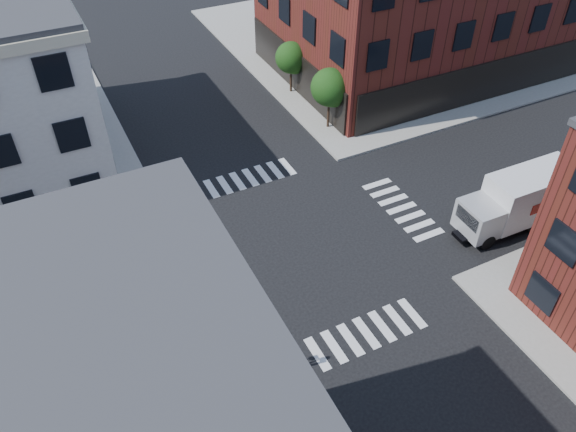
# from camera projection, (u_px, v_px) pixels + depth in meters

# --- Properties ---
(ground) EXTENTS (120.00, 120.00, 0.00)m
(ground) POSITION_uv_depth(u_px,v_px,m) (300.00, 244.00, 31.82)
(ground) COLOR black
(ground) RESTS_ON ground
(sidewalk_ne) EXTENTS (30.00, 30.00, 0.15)m
(sidewalk_ne) POSITION_uv_depth(u_px,v_px,m) (394.00, 38.00, 53.11)
(sidewalk_ne) COLOR gray
(sidewalk_ne) RESTS_ON ground
(tree_near) EXTENTS (2.69, 2.69, 4.49)m
(tree_near) POSITION_uv_depth(u_px,v_px,m) (331.00, 89.00, 39.08)
(tree_near) COLOR black
(tree_near) RESTS_ON ground
(tree_far) EXTENTS (2.43, 2.43, 4.07)m
(tree_far) POSITION_uv_depth(u_px,v_px,m) (292.00, 59.00, 43.33)
(tree_far) COLOR black
(tree_far) RESTS_ON ground
(signal_pole) EXTENTS (1.29, 1.24, 4.60)m
(signal_pole) POSITION_uv_depth(u_px,v_px,m) (231.00, 343.00, 23.15)
(signal_pole) COLOR black
(signal_pole) RESTS_ON ground
(box_truck) EXTENTS (7.60, 2.45, 3.41)m
(box_truck) POSITION_uv_depth(u_px,v_px,m) (521.00, 200.00, 32.01)
(box_truck) COLOR silver
(box_truck) RESTS_ON ground
(traffic_cone) EXTENTS (0.51, 0.51, 0.77)m
(traffic_cone) POSITION_uv_depth(u_px,v_px,m) (247.00, 352.00, 25.79)
(traffic_cone) COLOR #D86209
(traffic_cone) RESTS_ON ground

